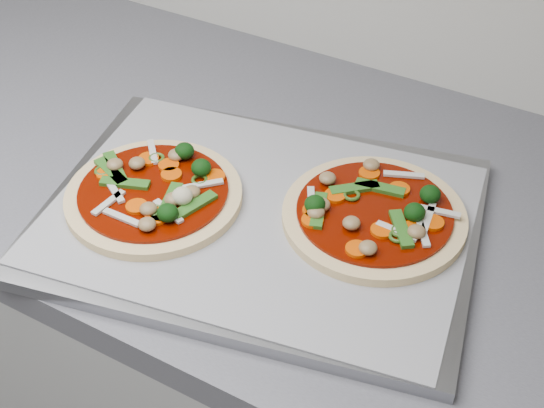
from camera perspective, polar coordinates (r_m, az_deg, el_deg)
The scene contains 6 objects.
base_cabinet at distance 1.36m, azimuth -7.26°, elevation -10.88°, with size 3.60×0.60×0.86m, color #B9B9B7.
countertop at distance 1.05m, azimuth -9.31°, elevation 4.53°, with size 3.60×0.60×0.04m, color slate.
baking_tray at distance 0.87m, azimuth -0.93°, elevation -1.13°, with size 0.49×0.36×0.02m, color gray.
parchment at distance 0.87m, azimuth -0.93°, elevation -0.69°, with size 0.47×0.34×0.00m, color #97969B.
pizza_left at distance 0.89m, azimuth -8.77°, elevation 0.84°, with size 0.29×0.29×0.03m.
pizza_right at distance 0.86m, azimuth 7.65°, elevation -0.75°, with size 0.21×0.21×0.04m.
Camera 1 is at (0.56, 0.66, 1.49)m, focal length 50.00 mm.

